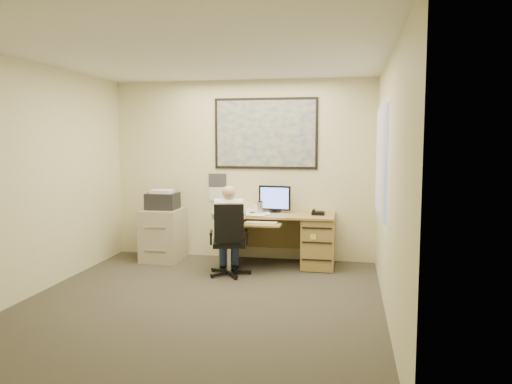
% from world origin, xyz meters
% --- Properties ---
extents(room_shell, '(4.00, 4.50, 2.70)m').
position_xyz_m(room_shell, '(0.00, 0.00, 1.35)').
color(room_shell, '#36332A').
rests_on(room_shell, ground).
extents(desk, '(1.60, 0.97, 1.13)m').
position_xyz_m(desk, '(0.94, 1.90, 0.44)').
color(desk, '#A38546').
rests_on(desk, ground).
extents(world_map, '(1.56, 0.03, 1.06)m').
position_xyz_m(world_map, '(0.36, 2.23, 1.90)').
color(world_map, '#1E4C93').
rests_on(world_map, room_shell).
extents(wall_calendar, '(0.28, 0.01, 0.42)m').
position_xyz_m(wall_calendar, '(-0.39, 2.24, 1.08)').
color(wall_calendar, white).
rests_on(wall_calendar, room_shell).
extents(window_blinds, '(0.06, 1.40, 1.30)m').
position_xyz_m(window_blinds, '(1.97, 0.80, 1.55)').
color(window_blinds, beige).
rests_on(window_blinds, room_shell).
extents(filing_cabinet, '(0.56, 0.67, 1.06)m').
position_xyz_m(filing_cabinet, '(-1.14, 1.87, 0.46)').
color(filing_cabinet, '#ADA38B').
rests_on(filing_cabinet, ground).
extents(office_chair, '(0.71, 0.71, 0.98)m').
position_xyz_m(office_chair, '(0.03, 1.18, 0.29)').
color(office_chair, black).
rests_on(office_chair, ground).
extents(person, '(0.64, 0.80, 1.20)m').
position_xyz_m(person, '(0.04, 1.26, 0.60)').
color(person, silver).
rests_on(person, office_chair).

